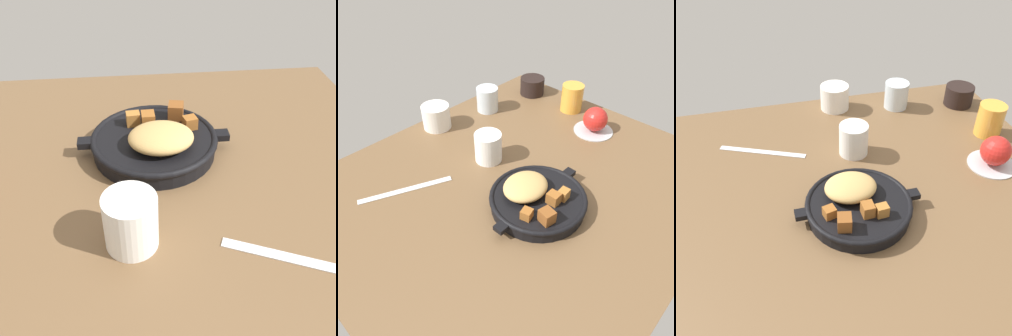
{
  "view_description": "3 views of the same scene",
  "coord_description": "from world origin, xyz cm",
  "views": [
    {
      "loc": [
        0.04,
        47.8,
        41.09
      ],
      "look_at": [
        -4.61,
        3.37,
        5.81
      ],
      "focal_mm": 41.27,
      "sensor_mm": 36.0,
      "label": 1
    },
    {
      "loc": [
        -48.85,
        -41.97,
        57.43
      ],
      "look_at": [
        -5.03,
        -0.41,
        7.6
      ],
      "focal_mm": 36.21,
      "sensor_mm": 36.0,
      "label": 2
    },
    {
      "loc": [
        -20.06,
        -62.1,
        57.54
      ],
      "look_at": [
        -4.2,
        0.65,
        4.86
      ],
      "focal_mm": 39.82,
      "sensor_mm": 36.0,
      "label": 3
    }
  ],
  "objects": [
    {
      "name": "cast_iron_skillet",
      "position": [
        -3.68,
        -8.74,
        2.48
      ],
      "size": [
        26.87,
        22.57,
        6.78
      ],
      "color": "black",
      "rests_on": "ground_plane"
    },
    {
      "name": "butter_knife",
      "position": [
        -21.58,
        17.91,
        0.18
      ],
      "size": [
        21.57,
        10.63,
        0.36
      ],
      "primitive_type": "cube",
      "rotation": [
        0.0,
        0.0,
        -0.41
      ],
      "color": "silver",
      "rests_on": "ground_plane"
    },
    {
      "name": "ground_plane",
      "position": [
        0.0,
        0.0,
        -1.2
      ],
      "size": [
        96.22,
        83.46,
        2.4
      ],
      "primitive_type": "cube",
      "color": "brown"
    },
    {
      "name": "white_creamer_pitcher",
      "position": [
        1.18,
        12.03,
        4.07
      ],
      "size": [
        7.3,
        7.3,
        8.14
      ],
      "primitive_type": "cylinder",
      "color": "white",
      "rests_on": "ground_plane"
    }
  ]
}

